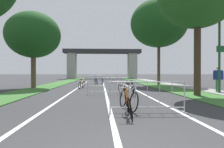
{
  "coord_description": "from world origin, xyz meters",
  "views": [
    {
      "loc": [
        -0.32,
        -2.96,
        1.34
      ],
      "look_at": [
        0.64,
        14.08,
        1.21
      ],
      "focal_mm": 31.8,
      "sensor_mm": 36.0,
      "label": 1
    }
  ],
  "objects_px": {
    "tree_left_maple_mid": "(33,35)",
    "bicycle_yellow_0": "(82,84)",
    "crowd_barrier_second": "(108,86)",
    "bicycle_orange_3": "(128,104)",
    "crowd_barrier_fourth": "(104,80)",
    "bicycle_white_2": "(128,99)",
    "crowd_barrier_nearest": "(147,97)",
    "lamppost_with_sign": "(219,43)",
    "tree_right_oak_mid": "(159,23)",
    "bicycle_teal_6": "(102,81)",
    "bicycle_black_5": "(133,89)",
    "bicycle_silver_1": "(123,89)",
    "pedestrian_in_red_jacket": "(218,77)",
    "bicycle_blue_4": "(96,81)",
    "crowd_barrier_third": "(90,82)"
  },
  "relations": [
    {
      "from": "lamppost_with_sign",
      "to": "crowd_barrier_second",
      "type": "xyz_separation_m",
      "value": [
        -7.12,
        -0.28,
        -2.69
      ]
    },
    {
      "from": "crowd_barrier_nearest",
      "to": "bicycle_black_5",
      "type": "distance_m",
      "value": 5.11
    },
    {
      "from": "bicycle_orange_3",
      "to": "bicycle_black_5",
      "type": "height_order",
      "value": "bicycle_orange_3"
    },
    {
      "from": "lamppost_with_sign",
      "to": "crowd_barrier_third",
      "type": "bearing_deg",
      "value": 148.55
    },
    {
      "from": "tree_right_oak_mid",
      "to": "bicycle_black_5",
      "type": "relative_size",
      "value": 5.47
    },
    {
      "from": "crowd_barrier_fourth",
      "to": "bicycle_silver_1",
      "type": "bearing_deg",
      "value": -85.6
    },
    {
      "from": "tree_right_oak_mid",
      "to": "bicycle_blue_4",
      "type": "xyz_separation_m",
      "value": [
        -6.71,
        2.7,
        -6.16
      ]
    },
    {
      "from": "tree_left_maple_mid",
      "to": "bicycle_yellow_0",
      "type": "height_order",
      "value": "tree_left_maple_mid"
    },
    {
      "from": "crowd_barrier_fourth",
      "to": "bicycle_white_2",
      "type": "relative_size",
      "value": 1.46
    },
    {
      "from": "bicycle_silver_1",
      "to": "bicycle_teal_6",
      "type": "xyz_separation_m",
      "value": [
        -1.12,
        11.82,
        -0.01
      ]
    },
    {
      "from": "crowd_barrier_third",
      "to": "bicycle_orange_3",
      "type": "bearing_deg",
      "value": -81.1
    },
    {
      "from": "bicycle_yellow_0",
      "to": "crowd_barrier_third",
      "type": "bearing_deg",
      "value": 49.57
    },
    {
      "from": "crowd_barrier_nearest",
      "to": "bicycle_white_2",
      "type": "distance_m",
      "value": 0.83
    },
    {
      "from": "crowd_barrier_second",
      "to": "bicycle_teal_6",
      "type": "xyz_separation_m",
      "value": [
        -0.27,
        11.36,
        -0.17
      ]
    },
    {
      "from": "crowd_barrier_nearest",
      "to": "bicycle_blue_4",
      "type": "height_order",
      "value": "crowd_barrier_nearest"
    },
    {
      "from": "crowd_barrier_third",
      "to": "bicycle_white_2",
      "type": "distance_m",
      "value": 10.5
    },
    {
      "from": "lamppost_with_sign",
      "to": "crowd_barrier_nearest",
      "type": "distance_m",
      "value": 8.74
    },
    {
      "from": "crowd_barrier_third",
      "to": "tree_left_maple_mid",
      "type": "bearing_deg",
      "value": -178.73
    },
    {
      "from": "tree_right_oak_mid",
      "to": "bicycle_teal_6",
      "type": "height_order",
      "value": "tree_right_oak_mid"
    },
    {
      "from": "tree_right_oak_mid",
      "to": "bicycle_silver_1",
      "type": "height_order",
      "value": "tree_right_oak_mid"
    },
    {
      "from": "bicycle_silver_1",
      "to": "bicycle_teal_6",
      "type": "relative_size",
      "value": 0.96
    },
    {
      "from": "crowd_barrier_third",
      "to": "bicycle_blue_4",
      "type": "distance_m",
      "value": 5.97
    },
    {
      "from": "crowd_barrier_second",
      "to": "bicycle_black_5",
      "type": "height_order",
      "value": "crowd_barrier_second"
    },
    {
      "from": "tree_left_maple_mid",
      "to": "crowd_barrier_third",
      "type": "bearing_deg",
      "value": 1.27
    },
    {
      "from": "bicycle_silver_1",
      "to": "bicycle_teal_6",
      "type": "bearing_deg",
      "value": -97.96
    },
    {
      "from": "bicycle_yellow_0",
      "to": "bicycle_teal_6",
      "type": "distance_m",
      "value": 6.71
    },
    {
      "from": "bicycle_silver_1",
      "to": "bicycle_orange_3",
      "type": "bearing_deg",
      "value": 71.95
    },
    {
      "from": "tree_right_oak_mid",
      "to": "crowd_barrier_fourth",
      "type": "height_order",
      "value": "tree_right_oak_mid"
    },
    {
      "from": "bicycle_silver_1",
      "to": "bicycle_white_2",
      "type": "xyz_separation_m",
      "value": [
        -0.3,
        -4.4,
        0.03
      ]
    },
    {
      "from": "bicycle_yellow_0",
      "to": "lamppost_with_sign",
      "type": "bearing_deg",
      "value": -15.75
    },
    {
      "from": "crowd_barrier_nearest",
      "to": "crowd_barrier_fourth",
      "type": "bearing_deg",
      "value": 93.95
    },
    {
      "from": "tree_right_oak_mid",
      "to": "bicycle_blue_4",
      "type": "height_order",
      "value": "tree_right_oak_mid"
    },
    {
      "from": "crowd_barrier_second",
      "to": "crowd_barrier_fourth",
      "type": "height_order",
      "value": "same"
    },
    {
      "from": "lamppost_with_sign",
      "to": "bicycle_yellow_0",
      "type": "xyz_separation_m",
      "value": [
        -9.19,
        4.62,
        -2.87
      ]
    },
    {
      "from": "crowd_barrier_fourth",
      "to": "bicycle_silver_1",
      "type": "xyz_separation_m",
      "value": [
        0.88,
        -11.39,
        -0.17
      ]
    },
    {
      "from": "lamppost_with_sign",
      "to": "pedestrian_in_red_jacket",
      "type": "relative_size",
      "value": 3.08
    },
    {
      "from": "bicycle_blue_4",
      "to": "bicycle_white_2",
      "type": "bearing_deg",
      "value": -95.6
    },
    {
      "from": "crowd_barrier_fourth",
      "to": "bicycle_blue_4",
      "type": "bearing_deg",
      "value": 153.42
    },
    {
      "from": "crowd_barrier_second",
      "to": "bicycle_teal_6",
      "type": "bearing_deg",
      "value": 91.37
    },
    {
      "from": "crowd_barrier_second",
      "to": "bicycle_silver_1",
      "type": "relative_size",
      "value": 1.58
    },
    {
      "from": "bicycle_white_2",
      "to": "pedestrian_in_red_jacket",
      "type": "height_order",
      "value": "pedestrian_in_red_jacket"
    },
    {
      "from": "bicycle_yellow_0",
      "to": "bicycle_black_5",
      "type": "xyz_separation_m",
      "value": [
        3.53,
        -5.26,
        0.04
      ]
    },
    {
      "from": "tree_right_oak_mid",
      "to": "tree_left_maple_mid",
      "type": "bearing_deg",
      "value": -164.2
    },
    {
      "from": "crowd_barrier_second",
      "to": "bicycle_orange_3",
      "type": "relative_size",
      "value": 1.6
    },
    {
      "from": "bicycle_black_5",
      "to": "bicycle_teal_6",
      "type": "relative_size",
      "value": 0.99
    },
    {
      "from": "pedestrian_in_red_jacket",
      "to": "crowd_barrier_nearest",
      "type": "bearing_deg",
      "value": 57.2
    },
    {
      "from": "bicycle_yellow_0",
      "to": "bicycle_blue_4",
      "type": "xyz_separation_m",
      "value": [
        1.05,
        6.53,
        0.04
      ]
    },
    {
      "from": "crowd_barrier_second",
      "to": "crowd_barrier_third",
      "type": "bearing_deg",
      "value": 103.98
    },
    {
      "from": "crowd_barrier_second",
      "to": "bicycle_orange_3",
      "type": "height_order",
      "value": "crowd_barrier_second"
    },
    {
      "from": "bicycle_orange_3",
      "to": "bicycle_yellow_0",
      "type": "bearing_deg",
      "value": -74.86
    }
  ]
}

